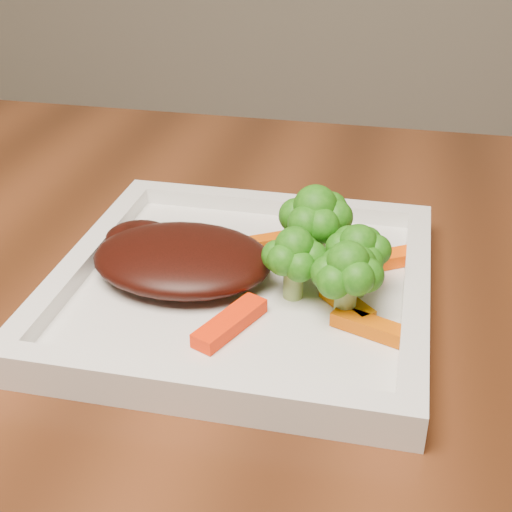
# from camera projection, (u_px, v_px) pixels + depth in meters

# --- Properties ---
(plate) EXTENTS (0.27, 0.27, 0.01)m
(plate) POSITION_uv_depth(u_px,v_px,m) (243.00, 290.00, 0.53)
(plate) COLOR white
(plate) RESTS_ON dining_table
(steak) EXTENTS (0.14, 0.11, 0.03)m
(steak) POSITION_uv_depth(u_px,v_px,m) (183.00, 259.00, 0.53)
(steak) COLOR black
(steak) RESTS_ON plate
(broccoli_0) EXTENTS (0.08, 0.08, 0.07)m
(broccoli_0) POSITION_uv_depth(u_px,v_px,m) (315.00, 225.00, 0.54)
(broccoli_0) COLOR #2B7112
(broccoli_0) RESTS_ON plate
(broccoli_1) EXTENTS (0.07, 0.07, 0.06)m
(broccoli_1) POSITION_uv_depth(u_px,v_px,m) (358.00, 255.00, 0.50)
(broccoli_1) COLOR #396D12
(broccoli_1) RESTS_ON plate
(broccoli_2) EXTENTS (0.07, 0.07, 0.06)m
(broccoli_2) POSITION_uv_depth(u_px,v_px,m) (347.00, 280.00, 0.48)
(broccoli_2) COLOR #296410
(broccoli_2) RESTS_ON plate
(broccoli_3) EXTENTS (0.06, 0.06, 0.06)m
(broccoli_3) POSITION_uv_depth(u_px,v_px,m) (294.00, 259.00, 0.50)
(broccoli_3) COLOR #2B7112
(broccoli_3) RESTS_ON plate
(carrot_1) EXTENTS (0.06, 0.03, 0.01)m
(carrot_1) POSITION_uv_depth(u_px,v_px,m) (371.00, 327.00, 0.47)
(carrot_1) COLOR #C95303
(carrot_1) RESTS_ON plate
(carrot_2) EXTENTS (0.04, 0.06, 0.01)m
(carrot_2) POSITION_uv_depth(u_px,v_px,m) (230.00, 323.00, 0.48)
(carrot_2) COLOR #FF2804
(carrot_2) RESTS_ON plate
(carrot_3) EXTENTS (0.06, 0.05, 0.01)m
(carrot_3) POSITION_uv_depth(u_px,v_px,m) (384.00, 260.00, 0.55)
(carrot_3) COLOR #FF5204
(carrot_3) RESTS_ON plate
(carrot_4) EXTENTS (0.05, 0.04, 0.01)m
(carrot_4) POSITION_uv_depth(u_px,v_px,m) (279.00, 240.00, 0.58)
(carrot_4) COLOR #CC4B03
(carrot_4) RESTS_ON plate
(carrot_5) EXTENTS (0.04, 0.04, 0.01)m
(carrot_5) POSITION_uv_depth(u_px,v_px,m) (347.00, 304.00, 0.50)
(carrot_5) COLOR #C86C03
(carrot_5) RESTS_ON plate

